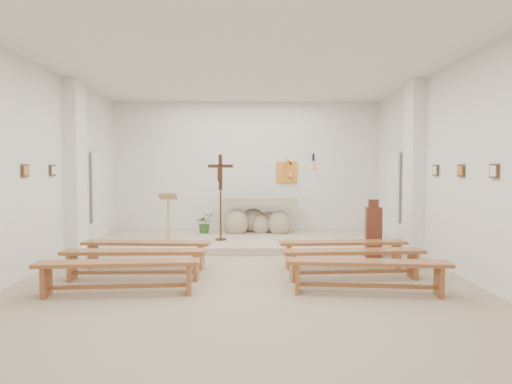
{
  "coord_description": "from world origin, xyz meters",
  "views": [
    {
      "loc": [
        0.11,
        -7.07,
        1.76
      ],
      "look_at": [
        0.2,
        1.6,
        1.3
      ],
      "focal_mm": 32.0,
      "sensor_mm": 36.0,
      "label": 1
    }
  ],
  "objects_px": {
    "bench_left_third": "(118,270)",
    "bench_left_front": "(147,248)",
    "lectern": "(168,217)",
    "crucifix_stand": "(220,191)",
    "bench_right_second": "(354,257)",
    "bench_right_front": "(343,248)",
    "donation_pedestal": "(373,231)",
    "bench_left_second": "(134,258)",
    "bench_right_third": "(367,269)",
    "altar": "(258,217)"
  },
  "relations": [
    {
      "from": "bench_left_third",
      "to": "bench_left_front",
      "type": "bearing_deg",
      "value": 85.62
    },
    {
      "from": "lectern",
      "to": "bench_left_third",
      "type": "bearing_deg",
      "value": -89.9
    },
    {
      "from": "crucifix_stand",
      "to": "bench_right_second",
      "type": "height_order",
      "value": "crucifix_stand"
    },
    {
      "from": "lectern",
      "to": "bench_right_front",
      "type": "relative_size",
      "value": 0.49
    },
    {
      "from": "donation_pedestal",
      "to": "bench_right_front",
      "type": "relative_size",
      "value": 0.51
    },
    {
      "from": "bench_right_second",
      "to": "crucifix_stand",
      "type": "bearing_deg",
      "value": 123.54
    },
    {
      "from": "bench_left_front",
      "to": "bench_left_second",
      "type": "xyz_separation_m",
      "value": [
        0.0,
        -0.85,
        0.0
      ]
    },
    {
      "from": "bench_right_second",
      "to": "bench_right_third",
      "type": "xyz_separation_m",
      "value": [
        0.0,
        -0.85,
        0.0
      ]
    },
    {
      "from": "bench_right_second",
      "to": "bench_right_third",
      "type": "distance_m",
      "value": 0.85
    },
    {
      "from": "bench_left_second",
      "to": "bench_right_third",
      "type": "xyz_separation_m",
      "value": [
        3.45,
        -0.85,
        0.0
      ]
    },
    {
      "from": "donation_pedestal",
      "to": "bench_left_third",
      "type": "relative_size",
      "value": 0.5
    },
    {
      "from": "lectern",
      "to": "bench_right_third",
      "type": "bearing_deg",
      "value": -46.72
    },
    {
      "from": "altar",
      "to": "crucifix_stand",
      "type": "distance_m",
      "value": 1.65
    },
    {
      "from": "bench_left_front",
      "to": "bench_right_second",
      "type": "xyz_separation_m",
      "value": [
        3.45,
        -0.85,
        0.0
      ]
    },
    {
      "from": "bench_left_front",
      "to": "bench_left_third",
      "type": "xyz_separation_m",
      "value": [
        -0.0,
        -1.71,
        0.0
      ]
    },
    {
      "from": "bench_right_front",
      "to": "bench_right_second",
      "type": "xyz_separation_m",
      "value": [
        0.0,
        -0.85,
        0.0
      ]
    },
    {
      "from": "donation_pedestal",
      "to": "bench_left_front",
      "type": "height_order",
      "value": "donation_pedestal"
    },
    {
      "from": "bench_left_second",
      "to": "altar",
      "type": "bearing_deg",
      "value": 64.01
    },
    {
      "from": "bench_right_second",
      "to": "donation_pedestal",
      "type": "bearing_deg",
      "value": 62.85
    },
    {
      "from": "lectern",
      "to": "bench_right_second",
      "type": "distance_m",
      "value": 4.47
    },
    {
      "from": "crucifix_stand",
      "to": "bench_right_second",
      "type": "bearing_deg",
      "value": -36.55
    },
    {
      "from": "crucifix_stand",
      "to": "bench_left_second",
      "type": "bearing_deg",
      "value": -94.62
    },
    {
      "from": "altar",
      "to": "bench_right_third",
      "type": "height_order",
      "value": "altar"
    },
    {
      "from": "bench_right_front",
      "to": "donation_pedestal",
      "type": "bearing_deg",
      "value": 48.2
    },
    {
      "from": "crucifix_stand",
      "to": "bench_left_second",
      "type": "xyz_separation_m",
      "value": [
        -1.16,
        -3.03,
        -0.9
      ]
    },
    {
      "from": "lectern",
      "to": "bench_right_front",
      "type": "xyz_separation_m",
      "value": [
        3.44,
        -1.99,
        -0.34
      ]
    },
    {
      "from": "bench_left_second",
      "to": "donation_pedestal",
      "type": "bearing_deg",
      "value": 22.93
    },
    {
      "from": "bench_right_front",
      "to": "bench_right_second",
      "type": "bearing_deg",
      "value": -93.02
    },
    {
      "from": "donation_pedestal",
      "to": "bench_left_second",
      "type": "distance_m",
      "value": 4.65
    },
    {
      "from": "lectern",
      "to": "bench_left_third",
      "type": "xyz_separation_m",
      "value": [
        -0.02,
        -3.7,
        -0.34
      ]
    },
    {
      "from": "bench_left_second",
      "to": "bench_right_third",
      "type": "distance_m",
      "value": 3.56
    },
    {
      "from": "donation_pedestal",
      "to": "bench_right_third",
      "type": "bearing_deg",
      "value": -99.74
    },
    {
      "from": "altar",
      "to": "bench_left_third",
      "type": "bearing_deg",
      "value": -109.22
    },
    {
      "from": "donation_pedestal",
      "to": "bench_right_front",
      "type": "distance_m",
      "value": 1.3
    },
    {
      "from": "crucifix_stand",
      "to": "bench_right_third",
      "type": "bearing_deg",
      "value": -43.11
    },
    {
      "from": "bench_left_second",
      "to": "crucifix_stand",
      "type": "bearing_deg",
      "value": 68.51
    },
    {
      "from": "donation_pedestal",
      "to": "bench_right_front",
      "type": "height_order",
      "value": "donation_pedestal"
    },
    {
      "from": "bench_left_third",
      "to": "bench_right_second",
      "type": "bearing_deg",
      "value": 9.48
    },
    {
      "from": "bench_left_second",
      "to": "bench_right_front",
      "type": "bearing_deg",
      "value": 13.24
    },
    {
      "from": "bench_left_third",
      "to": "bench_right_third",
      "type": "bearing_deg",
      "value": -4.38
    },
    {
      "from": "bench_right_second",
      "to": "lectern",
      "type": "bearing_deg",
      "value": 136.73
    },
    {
      "from": "bench_left_front",
      "to": "bench_right_second",
      "type": "relative_size",
      "value": 1.0
    },
    {
      "from": "donation_pedestal",
      "to": "bench_left_front",
      "type": "xyz_separation_m",
      "value": [
        -4.26,
        -1.01,
        -0.15
      ]
    },
    {
      "from": "lectern",
      "to": "crucifix_stand",
      "type": "height_order",
      "value": "crucifix_stand"
    },
    {
      "from": "donation_pedestal",
      "to": "bench_right_second",
      "type": "bearing_deg",
      "value": -106.64
    },
    {
      "from": "donation_pedestal",
      "to": "bench_left_front",
      "type": "distance_m",
      "value": 4.38
    },
    {
      "from": "bench_left_front",
      "to": "bench_right_third",
      "type": "bearing_deg",
      "value": -22.23
    },
    {
      "from": "altar",
      "to": "lectern",
      "type": "xyz_separation_m",
      "value": [
        -1.99,
        -1.4,
        0.17
      ]
    },
    {
      "from": "crucifix_stand",
      "to": "bench_right_front",
      "type": "relative_size",
      "value": 0.85
    },
    {
      "from": "lectern",
      "to": "bench_left_second",
      "type": "bearing_deg",
      "value": -89.99
    }
  ]
}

